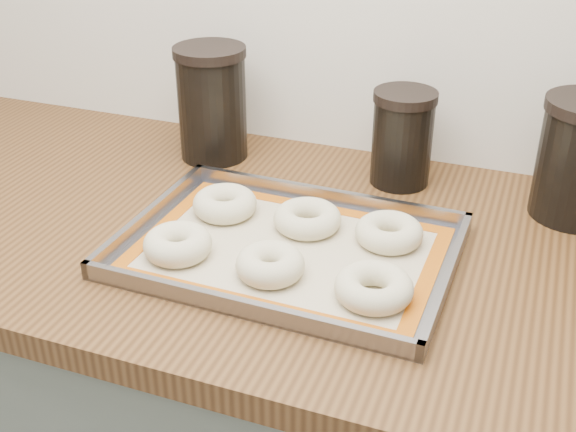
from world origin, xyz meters
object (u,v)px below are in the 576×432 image
at_px(baking_tray, 288,249).
at_px(canister_mid, 402,138).
at_px(canister_left, 212,103).
at_px(bagel_front_mid, 270,264).
at_px(bagel_back_mid, 307,218).
at_px(bagel_front_right, 374,288).
at_px(bagel_back_left, 225,204).
at_px(bagel_back_right, 389,232).
at_px(bagel_front_left, 178,244).

distance_m(baking_tray, canister_mid, 0.30).
distance_m(baking_tray, canister_left, 0.37).
distance_m(baking_tray, bagel_front_mid, 0.07).
relative_size(baking_tray, bagel_back_mid, 4.64).
xyz_separation_m(bagel_front_right, bagel_back_mid, (-0.14, 0.14, -0.00)).
height_order(bagel_front_mid, canister_left, canister_left).
distance_m(bagel_front_mid, canister_mid, 0.37).
relative_size(bagel_back_left, bagel_back_right, 1.01).
bearing_deg(bagel_front_right, bagel_back_mid, 134.64).
bearing_deg(baking_tray, bagel_front_mid, -89.59).
distance_m(bagel_back_mid, canister_mid, 0.24).
bearing_deg(bagel_back_left, canister_mid, 43.66).
relative_size(bagel_front_right, bagel_back_left, 1.03).
bearing_deg(bagel_back_mid, bagel_front_mid, -92.00).
xyz_separation_m(bagel_back_left, bagel_back_right, (0.26, 0.01, -0.00)).
bearing_deg(bagel_back_right, canister_mid, 98.77).
relative_size(bagel_front_mid, canister_left, 0.46).
relative_size(bagel_front_right, bagel_back_mid, 1.00).
bearing_deg(bagel_back_left, bagel_back_right, 1.18).
xyz_separation_m(baking_tray, bagel_front_mid, (0.00, -0.07, 0.02)).
height_order(bagel_back_mid, bagel_back_right, same).
xyz_separation_m(baking_tray, bagel_front_right, (0.14, -0.07, 0.01)).
relative_size(bagel_front_right, canister_mid, 0.63).
xyz_separation_m(baking_tray, bagel_front_left, (-0.14, -0.07, 0.02)).
distance_m(baking_tray, bagel_back_right, 0.15).
height_order(bagel_front_right, canister_left, canister_left).
distance_m(bagel_back_left, bagel_back_right, 0.26).
bearing_deg(bagel_front_mid, baking_tray, 90.41).
distance_m(baking_tray, bagel_back_left, 0.14).
relative_size(bagel_front_left, bagel_back_left, 0.97).
bearing_deg(canister_left, bagel_front_left, -72.69).
height_order(bagel_back_left, bagel_back_right, bagel_back_left).
bearing_deg(canister_mid, canister_left, -177.86).
relative_size(baking_tray, canister_mid, 2.93).
bearing_deg(bagel_back_mid, canister_mid, 66.75).
xyz_separation_m(baking_tray, bagel_back_right, (0.13, 0.07, 0.01)).
bearing_deg(bagel_front_left, bagel_back_left, 85.27).
bearing_deg(baking_tray, canister_mid, 71.01).
relative_size(baking_tray, bagel_back_left, 4.74).
distance_m(bagel_back_right, canister_mid, 0.22).
bearing_deg(baking_tray, bagel_back_right, 28.80).
relative_size(baking_tray, canister_left, 2.33).
relative_size(bagel_front_left, bagel_front_mid, 1.04).
bearing_deg(bagel_front_mid, bagel_front_right, -1.05).
bearing_deg(bagel_back_right, baking_tray, -151.20).
height_order(bagel_front_left, canister_mid, canister_mid).
height_order(baking_tray, bagel_front_mid, bagel_front_mid).
height_order(bagel_front_left, bagel_front_right, bagel_front_left).
relative_size(bagel_back_mid, bagel_back_right, 1.03).
relative_size(bagel_front_left, canister_left, 0.48).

